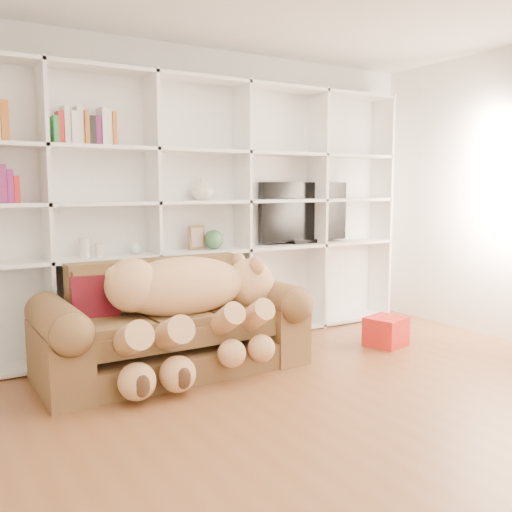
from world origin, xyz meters
TOP-DOWN VIEW (x-y plane):
  - floor at (0.00, 0.00)m, footprint 5.00×5.00m
  - wall_back at (0.00, 2.50)m, footprint 5.00×0.02m
  - bookshelf at (-0.24, 2.36)m, footprint 4.43×0.35m
  - sofa at (-0.54, 1.71)m, footprint 2.03×0.88m
  - teddy_bear at (-0.47, 1.54)m, footprint 1.53×0.84m
  - throw_pillow at (-1.09, 1.85)m, footprint 0.37×0.25m
  - gift_box at (1.39, 1.35)m, footprint 0.40×0.38m
  - tv at (1.20, 2.35)m, footprint 1.04×0.18m
  - picture_frame at (-0.03, 2.30)m, footprint 0.17×0.06m
  - green_vase at (0.14, 2.30)m, footprint 0.18×0.18m
  - figurine_tall at (-1.04, 2.30)m, footprint 0.08×0.08m
  - figurine_short at (-0.92, 2.30)m, footprint 0.08×0.08m
  - snow_globe at (-0.61, 2.30)m, footprint 0.10×0.10m
  - shelf_vase at (0.03, 2.30)m, footprint 0.23×0.23m

SIDE VIEW (x-z plane):
  - floor at x=0.00m, z-range 0.00..0.00m
  - gift_box at x=1.39m, z-range 0.00..0.26m
  - sofa at x=-0.54m, z-range -0.10..0.75m
  - teddy_bear at x=-0.47m, z-range 0.15..1.04m
  - throw_pillow at x=-1.09m, z-range 0.42..0.78m
  - snow_globe at x=-0.61m, z-range 0.87..0.96m
  - figurine_short at x=-0.92m, z-range 0.86..0.97m
  - figurine_tall at x=-1.04m, z-range 0.86..1.02m
  - green_vase at x=0.14m, z-range 0.86..1.04m
  - picture_frame at x=-0.03m, z-range 0.88..1.09m
  - tv at x=1.20m, z-range 0.86..1.48m
  - bookshelf at x=-0.24m, z-range 0.11..2.51m
  - wall_back at x=0.00m, z-range 0.00..2.70m
  - shelf_vase at x=0.03m, z-range 1.31..1.53m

